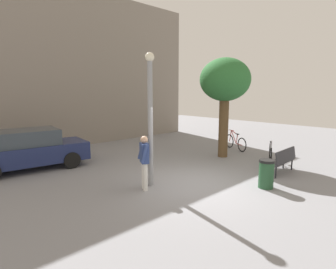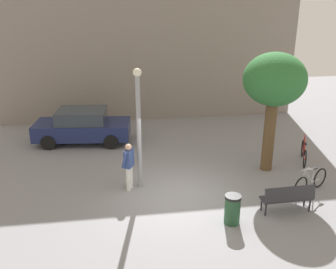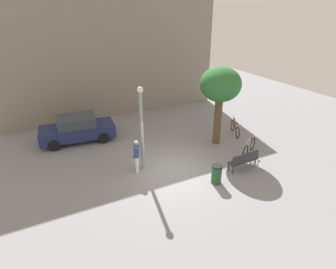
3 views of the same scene
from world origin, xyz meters
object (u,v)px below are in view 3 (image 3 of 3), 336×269
Objects in this scene: lamppost at (142,125)px; parked_car_navy at (77,129)px; bicycle_red at (235,128)px; park_bench at (244,160)px; plaza_tree at (220,86)px; bicycle_silver at (249,147)px; trash_bin at (217,174)px; person_by_lamppost at (137,154)px.

lamppost is 0.95× the size of parked_car_navy.
bicycle_red is 9.53m from parked_car_navy.
plaza_tree reaches higher than park_bench.
plaza_tree is at bearing -165.59° from bicycle_red.
bicycle_silver is (-0.98, -2.37, 0.00)m from bicycle_red.
plaza_tree reaches higher than parked_car_navy.
park_bench is 4.20m from plaza_tree.
lamppost is at bearing 151.54° from park_bench.
parked_car_navy is at bearing 122.97° from trash_bin.
lamppost is at bearing 133.07° from trash_bin.
lamppost is at bearing 167.79° from bicycle_silver.
parked_car_navy is (-8.87, 3.46, 0.39)m from bicycle_red.
bicycle_red is at bearing 9.79° from lamppost.
park_bench is 1.75m from bicycle_silver.
parked_car_navy is 4.86× the size of trash_bin.
person_by_lamppost is at bearing 154.94° from park_bench.
plaza_tree is 3.51m from bicycle_red.
lamppost reaches higher than bicycle_silver.
person_by_lamppost reaches higher than bicycle_red.
lamppost is 5.06m from plaza_tree.
trash_bin is at bearing -170.55° from park_bench.
plaza_tree is at bearing 54.04° from trash_bin.
bicycle_red reaches higher than trash_bin.
parked_car_navy is at bearing 115.85° from lamppost.
person_by_lamppost is at bearing -68.66° from parked_car_navy.
plaza_tree is 5.06m from trash_bin.
park_bench is at bearing -46.69° from parked_car_navy.
bicycle_silver is (6.03, -1.08, -0.58)m from person_by_lamppost.
plaza_tree is (4.89, 0.70, 1.06)m from lamppost.
parked_car_navy is (-7.89, 5.83, 0.39)m from bicycle_silver.
park_bench is 0.96× the size of bicycle_red.
bicycle_red is (1.75, 0.45, -3.01)m from plaza_tree.
plaza_tree is at bearing -28.75° from parked_car_navy.
bicycle_red and bicycle_silver have the same top height.
plaza_tree reaches higher than bicycle_red.
bicycle_red is (7.01, 1.29, -0.58)m from person_by_lamppost.
plaza_tree reaches higher than lamppost.
bicycle_silver is (1.35, 1.11, -0.16)m from park_bench.
bicycle_silver is 9.82m from parked_car_navy.
bicycle_red is 1.04× the size of bicycle_silver.
person_by_lamppost is 1.04× the size of park_bench.
person_by_lamppost is 0.38× the size of parked_car_navy.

